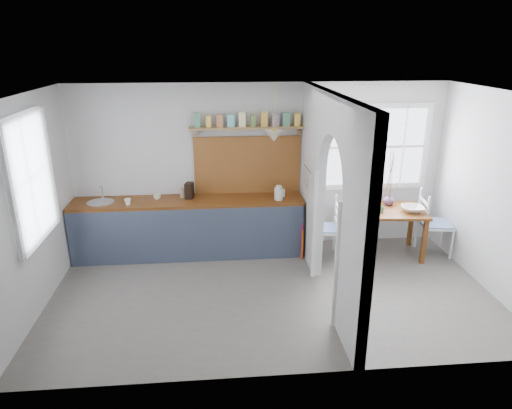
{
  "coord_description": "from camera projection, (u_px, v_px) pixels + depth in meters",
  "views": [
    {
      "loc": [
        -0.69,
        -5.3,
        3.15
      ],
      "look_at": [
        -0.17,
        0.45,
        1.09
      ],
      "focal_mm": 32.0,
      "sensor_mm": 36.0,
      "label": 1
    }
  ],
  "objects": [
    {
      "name": "floor",
      "position": [
        272.0,
        292.0,
        6.09
      ],
      "size": [
        5.8,
        3.2,
        0.01
      ],
      "primitive_type": "cube",
      "color": "#6C645B",
      "rests_on": "ground"
    },
    {
      "name": "ceiling",
      "position": [
        275.0,
        93.0,
        5.21
      ],
      "size": [
        5.8,
        3.2,
        0.01
      ],
      "primitive_type": "cube",
      "color": "silver",
      "rests_on": "walls"
    },
    {
      "name": "walls",
      "position": [
        273.0,
        201.0,
        5.65
      ],
      "size": [
        5.81,
        3.21,
        2.6
      ],
      "color": "silver",
      "rests_on": "floor"
    },
    {
      "name": "partition",
      "position": [
        328.0,
        186.0,
        5.71
      ],
      "size": [
        0.12,
        3.2,
        2.6
      ],
      "color": "silver",
      "rests_on": "floor"
    },
    {
      "name": "kitchen_window",
      "position": [
        28.0,
        179.0,
        5.29
      ],
      "size": [
        0.1,
        1.16,
        1.5
      ],
      "primitive_type": null,
      "color": "white",
      "rests_on": "walls"
    },
    {
      "name": "nook_window",
      "position": [
        374.0,
        147.0,
        7.17
      ],
      "size": [
        1.76,
        0.1,
        1.3
      ],
      "primitive_type": null,
      "color": "white",
      "rests_on": "walls"
    },
    {
      "name": "counter",
      "position": [
        190.0,
        226.0,
        7.08
      ],
      "size": [
        3.5,
        0.6,
        0.9
      ],
      "color": "brown",
      "rests_on": "floor"
    },
    {
      "name": "sink",
      "position": [
        100.0,
        203.0,
        6.8
      ],
      "size": [
        0.4,
        0.4,
        0.02
      ],
      "primitive_type": "cylinder",
      "color": "silver",
      "rests_on": "counter"
    },
    {
      "name": "backsplash",
      "position": [
        247.0,
        165.0,
        7.09
      ],
      "size": [
        1.65,
        0.03,
        0.9
      ],
      "primitive_type": "cube",
      "color": "brown",
      "rests_on": "walls"
    },
    {
      "name": "shelf",
      "position": [
        248.0,
        123.0,
        6.79
      ],
      "size": [
        1.75,
        0.2,
        0.21
      ],
      "color": "olive",
      "rests_on": "walls"
    },
    {
      "name": "pendant_lamp",
      "position": [
        274.0,
        136.0,
        6.55
      ],
      "size": [
        0.26,
        0.26,
        0.16
      ],
      "primitive_type": "cone",
      "color": "#EEE6C9",
      "rests_on": "ceiling"
    },
    {
      "name": "utensil_rail",
      "position": [
        308.0,
        169.0,
        6.5
      ],
      "size": [
        0.02,
        0.5,
        0.02
      ],
      "primitive_type": "cylinder",
      "rotation": [
        1.57,
        0.0,
        0.0
      ],
      "color": "silver",
      "rests_on": "partition"
    },
    {
      "name": "dining_table",
      "position": [
        383.0,
        232.0,
        7.1
      ],
      "size": [
        1.27,
        0.92,
        0.74
      ],
      "primitive_type": null,
      "rotation": [
        0.0,
        0.0,
        -0.11
      ],
      "color": "brown",
      "rests_on": "floor"
    },
    {
      "name": "chair_left",
      "position": [
        323.0,
        228.0,
        6.99
      ],
      "size": [
        0.49,
        0.49,
        0.94
      ],
      "primitive_type": null,
      "rotation": [
        0.0,
        0.0,
        -1.73
      ],
      "color": "silver",
      "rests_on": "floor"
    },
    {
      "name": "chair_right",
      "position": [
        435.0,
        223.0,
        7.07
      ],
      "size": [
        0.52,
        0.52,
        1.01
      ],
      "primitive_type": null,
      "rotation": [
        0.0,
        0.0,
        1.43
      ],
      "color": "silver",
      "rests_on": "floor"
    },
    {
      "name": "kettle",
      "position": [
        279.0,
        193.0,
        6.89
      ],
      "size": [
        0.21,
        0.18,
        0.21
      ],
      "primitive_type": null,
      "rotation": [
        0.0,
        0.0,
        0.25
      ],
      "color": "white",
      "rests_on": "counter"
    },
    {
      "name": "mug_a",
      "position": [
        128.0,
        202.0,
        6.67
      ],
      "size": [
        0.1,
        0.1,
        0.09
      ],
      "primitive_type": "imported",
      "rotation": [
        0.0,
        0.0,
        -0.01
      ],
      "color": "white",
      "rests_on": "counter"
    },
    {
      "name": "mug_b",
      "position": [
        157.0,
        197.0,
        6.91
      ],
      "size": [
        0.14,
        0.14,
        0.09
      ],
      "primitive_type": "imported",
      "rotation": [
        0.0,
        0.0,
        0.43
      ],
      "color": "#EAE9CA",
      "rests_on": "counter"
    },
    {
      "name": "knife_block",
      "position": [
        189.0,
        191.0,
        6.94
      ],
      "size": [
        0.14,
        0.18,
        0.24
      ],
      "primitive_type": "cube",
      "rotation": [
        0.0,
        0.0,
        -0.24
      ],
      "color": "black",
      "rests_on": "counter"
    },
    {
      "name": "jar",
      "position": [
        183.0,
        193.0,
        6.99
      ],
      "size": [
        0.1,
        0.1,
        0.14
      ],
      "primitive_type": "cylinder",
      "rotation": [
        0.0,
        0.0,
        0.16
      ],
      "color": "gray",
      "rests_on": "counter"
    },
    {
      "name": "towel_magenta",
      "position": [
        302.0,
        242.0,
        6.97
      ],
      "size": [
        0.02,
        0.03,
        0.57
      ],
      "primitive_type": "cube",
      "color": "#A91958",
      "rests_on": "counter"
    },
    {
      "name": "towel_orange",
      "position": [
        302.0,
        245.0,
        6.92
      ],
      "size": [
        0.02,
        0.03,
        0.48
      ],
      "primitive_type": "cube",
      "color": "#BE4E0A",
      "rests_on": "counter"
    },
    {
      "name": "bowl",
      "position": [
        413.0,
        209.0,
        6.88
      ],
      "size": [
        0.35,
        0.35,
        0.08
      ],
      "primitive_type": "imported",
      "rotation": [
        0.0,
        0.0,
        -0.07
      ],
      "color": "silver",
      "rests_on": "dining_table"
    },
    {
      "name": "table_cup",
      "position": [
        382.0,
        210.0,
        6.84
      ],
      "size": [
        0.1,
        0.1,
        0.08
      ],
      "primitive_type": "imported",
      "rotation": [
        0.0,
        0.0,
        0.2
      ],
      "color": "#4C7B51",
      "rests_on": "dining_table"
    },
    {
      "name": "plate",
      "position": [
        363.0,
        212.0,
        6.85
      ],
      "size": [
        0.18,
        0.18,
        0.01
      ],
      "primitive_type": "cylinder",
      "rotation": [
        0.0,
        0.0,
        0.21
      ],
      "color": "black",
      "rests_on": "dining_table"
    },
    {
      "name": "vase",
      "position": [
        389.0,
        199.0,
        7.14
      ],
      "size": [
        0.18,
        0.18,
        0.18
      ],
      "primitive_type": "imported",
      "rotation": [
        0.0,
        0.0,
        0.05
      ],
      "color": "#55385B",
      "rests_on": "dining_table"
    }
  ]
}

